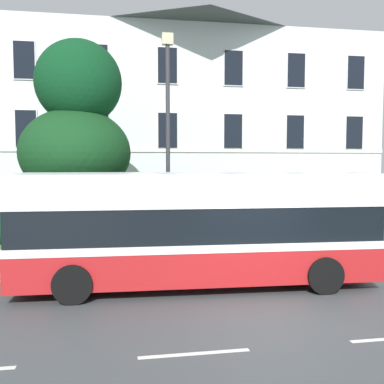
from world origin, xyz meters
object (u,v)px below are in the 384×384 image
object	(u,v)px
single_decker_bus	(197,226)
litter_bin	(268,240)
georgian_townhouse	(185,113)
evergreen_tree	(73,174)
street_lamp_post	(168,133)

from	to	relation	value
single_decker_bus	litter_bin	xyz separation A→B (m)	(2.99, 2.65, -0.94)
georgian_townhouse	single_decker_bus	world-z (taller)	georgian_townhouse
evergreen_tree	georgian_townhouse	bearing A→B (deg)	61.77
street_lamp_post	litter_bin	bearing A→B (deg)	-2.05
georgian_townhouse	evergreen_tree	bearing A→B (deg)	-118.23
single_decker_bus	evergreen_tree	bearing A→B (deg)	134.64
georgian_townhouse	street_lamp_post	distance (m)	12.11
evergreen_tree	single_decker_bus	xyz separation A→B (m)	(3.70, -4.07, -1.34)
street_lamp_post	litter_bin	distance (m)	5.05
evergreen_tree	litter_bin	world-z (taller)	evergreen_tree
street_lamp_post	single_decker_bus	bearing A→B (deg)	-80.12
georgian_townhouse	evergreen_tree	distance (m)	12.29
litter_bin	street_lamp_post	bearing A→B (deg)	177.95
litter_bin	georgian_townhouse	bearing A→B (deg)	95.33
evergreen_tree	litter_bin	bearing A→B (deg)	-12.00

